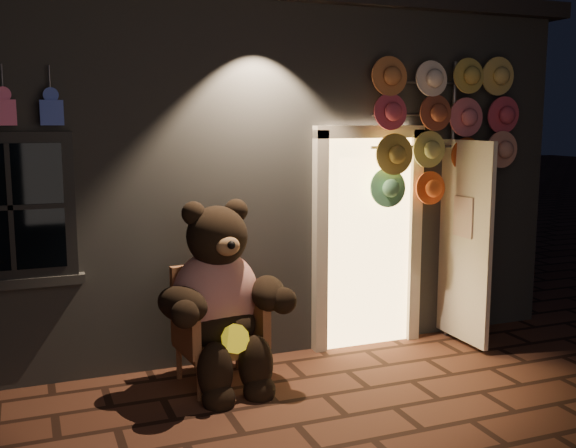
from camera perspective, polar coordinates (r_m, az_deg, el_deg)
ground at (r=5.22m, az=0.72°, el=-16.63°), size 60.00×60.00×0.00m
shop_building at (r=8.56m, az=-9.42°, el=5.29°), size 7.30×5.95×3.51m
wicker_armchair at (r=5.89m, az=-6.12°, el=-8.47°), size 0.75×0.69×1.00m
teddy_bear at (r=5.70m, az=-5.74°, el=-6.44°), size 1.20×0.98×1.66m
hat_rack at (r=6.83m, az=12.99°, el=7.99°), size 1.61×0.22×2.84m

